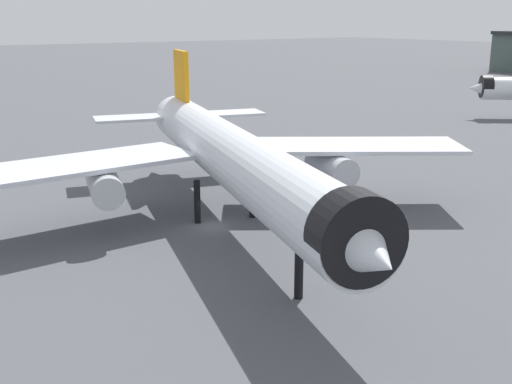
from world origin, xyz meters
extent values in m
plane|color=#4C4F54|center=(0.00, 0.00, 0.00)|extent=(900.00, 900.00, 0.00)
cylinder|color=silver|center=(1.41, 1.48, 7.07)|extent=(51.37, 19.83, 5.44)
cone|color=silver|center=(26.33, -5.83, 7.07)|extent=(7.24, 6.80, 5.33)
cone|color=silver|center=(-23.51, 8.79, 7.07)|extent=(8.24, 6.95, 5.17)
cylinder|color=black|center=(25.29, -5.52, 7.48)|extent=(3.89, 5.96, 5.49)
cube|color=silver|center=(1.63, 16.43, 6.39)|extent=(20.05, 23.98, 0.43)
cylinder|color=#B7BAC1|center=(2.03, 13.39, 4.59)|extent=(7.82, 4.92, 2.99)
cube|color=silver|center=(-6.48, -11.21, 6.39)|extent=(8.98, 23.60, 0.43)
cylinder|color=#B7BAC1|center=(-4.50, -8.87, 4.59)|extent=(7.82, 4.92, 2.99)
cube|color=orange|center=(-19.52, 7.62, 11.42)|extent=(6.13, 2.28, 8.70)
cube|color=silver|center=(-18.82, 13.70, 7.61)|extent=(7.12, 10.29, 0.33)
cube|color=silver|center=(-22.21, 2.12, 7.61)|extent=(7.12, 10.29, 0.33)
cylinder|color=black|center=(17.36, -3.19, 2.17)|extent=(0.65, 0.65, 4.35)
cylinder|color=black|center=(-0.28, 4.95, 2.17)|extent=(0.65, 0.65, 4.35)
cylinder|color=black|center=(-1.88, -0.53, 2.17)|extent=(0.65, 0.65, 4.35)
cone|color=silver|center=(-28.32, 80.57, 5.91)|extent=(6.62, 6.69, 4.46)
cylinder|color=black|center=(-27.74, 81.27, 6.25)|extent=(4.84, 4.51, 4.59)
camera|label=1|loc=(49.67, -29.58, 19.55)|focal=43.91mm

